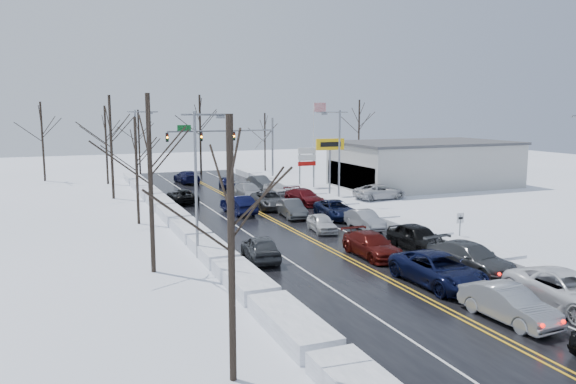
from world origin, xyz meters
name	(u,v)px	position (x,y,z in m)	size (l,w,h in m)	color
ground	(298,233)	(0.00, 0.00, 0.00)	(160.00, 160.00, 0.00)	white
road_surface	(288,228)	(0.00, 2.00, 0.01)	(14.00, 84.00, 0.01)	black
snow_bank_left	(191,236)	(-7.60, 2.00, 0.00)	(1.87, 72.00, 0.79)	white
snow_bank_right	(373,221)	(7.60, 2.00, 0.00)	(1.87, 72.00, 0.79)	white
traffic_signal_mast	(233,139)	(3.45, 27.99, 5.48)	(13.28, 0.39, 8.00)	slate
tires_plus_sign	(330,148)	(10.50, 15.99, 4.99)	(3.20, 0.34, 6.00)	slate
used_vehicles_sign	(307,159)	(10.50, 22.00, 3.32)	(2.20, 0.22, 4.65)	slate
speed_limit_sign	(460,224)	(8.20, -8.00, 1.63)	(0.55, 0.09, 2.35)	slate
flagpole	(315,133)	(15.17, 30.00, 5.93)	(1.87, 1.20, 10.00)	silver
dealership_building	(424,164)	(23.98, 18.00, 2.66)	(20.40, 12.40, 5.30)	#ABABA6
streetlight_ne	(337,150)	(8.30, 10.00, 5.31)	(3.20, 0.25, 9.00)	slate
streetlight_sw	(199,173)	(-8.30, -4.00, 5.31)	(3.20, 0.25, 9.00)	slate
streetlight_nw	(138,145)	(-8.30, 24.00, 5.31)	(3.20, 0.25, 9.00)	slate
tree_left_a	(231,198)	(-11.00, -20.00, 6.29)	(3.60, 3.60, 9.00)	#2D231C
tree_left_b	(149,149)	(-11.50, -6.00, 6.99)	(4.00, 4.00, 10.00)	#2D231C
tree_left_c	(136,150)	(-10.50, 8.00, 5.94)	(3.40, 3.40, 8.50)	#2D231C
tree_left_d	(110,127)	(-11.20, 22.00, 7.33)	(4.20, 4.20, 10.50)	#2D231C
tree_left_e	(105,130)	(-10.80, 34.00, 6.64)	(3.80, 3.80, 9.50)	#2D231C
tree_far_a	(42,126)	(-18.00, 40.00, 6.99)	(4.00, 4.00, 10.00)	#2D231C
tree_far_b	(139,130)	(-6.00, 41.00, 6.29)	(3.60, 3.60, 9.00)	#2D231C
tree_far_c	(200,119)	(2.00, 39.00, 7.68)	(4.40, 4.40, 11.00)	#2D231C
tree_far_d	(265,131)	(12.00, 40.50, 5.94)	(3.40, 3.40, 8.50)	#2D231C
tree_far_e	(359,120)	(28.00, 41.00, 7.33)	(4.20, 4.20, 10.50)	#2D231C
queued_car_1	(508,321)	(1.63, -19.37, 0.00)	(1.63, 4.67, 1.54)	#93969B
queued_car_2	(438,285)	(1.94, -14.09, 0.00)	(2.77, 6.01, 1.67)	black
queued_car_3	(371,257)	(1.63, -7.79, 0.00)	(2.08, 5.11, 1.48)	#460C09
queued_car_4	(322,232)	(1.86, -0.12, 0.00)	(1.56, 3.88, 1.32)	silver
queued_car_5	(292,217)	(1.91, 5.88, 0.00)	(1.59, 4.56, 1.50)	#3A3C3E
queued_car_6	(270,208)	(1.68, 10.71, 0.00)	(2.60, 5.63, 1.56)	#3B3D40
queued_car_7	(249,199)	(1.65, 16.72, 0.00)	(2.17, 5.34, 1.55)	#97999F
queued_car_8	(227,188)	(1.63, 24.69, 0.00)	(1.61, 3.99, 1.36)	black
queued_car_10	(567,309)	(5.26, -19.23, 0.00)	(2.85, 6.17, 1.72)	white
queued_car_11	(470,272)	(5.05, -12.84, 0.00)	(2.31, 5.69, 1.65)	#383B3D
queued_car_12	(417,251)	(5.16, -7.62, 0.00)	(2.03, 5.05, 1.72)	black
queued_car_13	(365,229)	(5.33, -0.49, 0.00)	(1.51, 4.32, 1.42)	#95979C
queued_car_14	(336,218)	(5.22, 4.19, 0.00)	(2.46, 5.33, 1.48)	black
queued_car_15	(304,205)	(5.43, 11.24, 0.00)	(2.11, 5.20, 1.51)	#4F0A0F
queued_car_16	(276,195)	(5.07, 17.84, 0.00)	(1.65, 4.09, 1.39)	silver
queued_car_17	(260,189)	(5.07, 23.09, 0.00)	(1.57, 4.51, 1.49)	#46494C
oncoming_car_0	(239,214)	(-1.77, 9.22, 0.00)	(1.71, 4.90, 1.62)	black
oncoming_car_1	(183,203)	(-5.21, 16.64, 0.00)	(2.28, 4.95, 1.38)	black
oncoming_car_2	(187,183)	(-1.69, 31.11, 0.00)	(2.19, 5.39, 1.57)	black
oncoming_car_3	(261,260)	(-5.06, -5.94, 0.00)	(1.85, 4.59, 1.56)	#393B3E
parked_car_0	(380,199)	(13.95, 11.42, 0.00)	(2.53, 5.48, 1.52)	silver
parked_car_1	(389,193)	(17.02, 14.55, 0.00)	(1.92, 4.72, 1.37)	#470A09
parked_car_2	(340,185)	(15.19, 22.54, 0.00)	(1.76, 4.39, 1.49)	black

